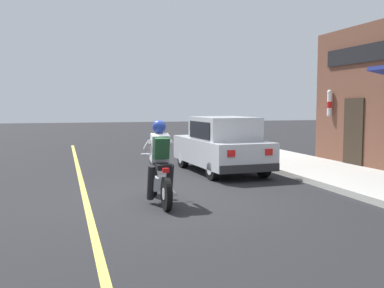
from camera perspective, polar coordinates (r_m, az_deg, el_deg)
name	(u,v)px	position (r m, az deg, el deg)	size (l,w,h in m)	color
ground_plane	(178,199)	(9.15, -1.80, -7.03)	(80.00, 80.00, 0.00)	black
sidewalk_curb	(309,167)	(13.71, 14.63, -2.84)	(2.60, 22.00, 0.14)	#ADAAA3
lane_stripe	(81,179)	(11.84, -13.95, -4.39)	(0.12, 19.80, 0.01)	#D1C64C
motorcycle_with_rider	(159,168)	(8.73, -4.17, -3.12)	(0.56, 2.02, 1.62)	black
car_hatchback	(221,145)	(12.64, 3.76, -0.18)	(1.85, 3.87, 1.57)	black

